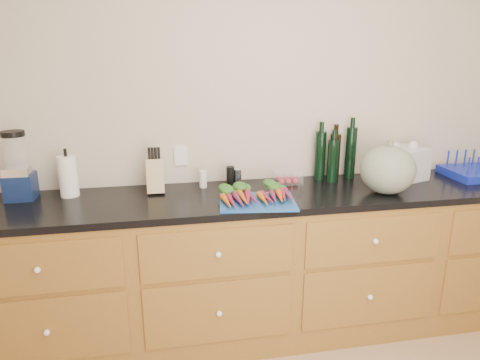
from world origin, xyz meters
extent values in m
cube|color=beige|center=(0.00, 1.62, 1.30)|extent=(4.10, 0.05, 2.60)
cube|color=brown|center=(0.00, 1.30, 0.45)|extent=(3.60, 0.60, 0.90)
cube|color=brown|center=(-1.35, 0.99, 0.72)|extent=(0.82, 0.01, 0.28)
sphere|color=white|center=(-1.35, 0.98, 0.72)|extent=(0.03, 0.03, 0.03)
cube|color=brown|center=(-1.35, 0.99, 0.36)|extent=(0.82, 0.01, 0.38)
sphere|color=white|center=(-1.35, 0.98, 0.36)|extent=(0.03, 0.03, 0.03)
cube|color=brown|center=(-0.45, 0.99, 0.72)|extent=(0.82, 0.01, 0.28)
sphere|color=white|center=(-0.45, 0.98, 0.72)|extent=(0.03, 0.03, 0.03)
cube|color=brown|center=(-0.45, 0.99, 0.36)|extent=(0.82, 0.01, 0.38)
sphere|color=white|center=(-0.45, 0.98, 0.36)|extent=(0.03, 0.03, 0.03)
cube|color=brown|center=(0.45, 0.99, 0.72)|extent=(0.82, 0.01, 0.28)
sphere|color=white|center=(0.45, 0.98, 0.72)|extent=(0.03, 0.03, 0.03)
cube|color=brown|center=(0.45, 0.99, 0.36)|extent=(0.82, 0.01, 0.38)
sphere|color=white|center=(0.45, 0.98, 0.36)|extent=(0.03, 0.03, 0.03)
cube|color=black|center=(0.00, 1.30, 0.92)|extent=(3.64, 0.62, 0.04)
cube|color=#1A4D9A|center=(-0.20, 1.14, 0.95)|extent=(0.46, 0.37, 0.01)
cone|color=#C26116|center=(-0.38, 1.12, 0.97)|extent=(0.04, 0.19, 0.04)
cone|color=maroon|center=(-0.35, 1.12, 0.97)|extent=(0.04, 0.19, 0.04)
cone|color=#712349|center=(-0.32, 1.12, 0.97)|extent=(0.04, 0.19, 0.04)
cone|color=#C26116|center=(-0.29, 1.12, 0.97)|extent=(0.04, 0.19, 0.04)
cone|color=maroon|center=(-0.26, 1.12, 0.97)|extent=(0.04, 0.19, 0.04)
cone|color=#712349|center=(-0.23, 1.12, 0.97)|extent=(0.04, 0.19, 0.04)
ellipsoid|color=#1B4115|center=(-0.31, 1.26, 0.98)|extent=(0.19, 0.11, 0.06)
cone|color=#C26116|center=(-0.18, 1.12, 0.97)|extent=(0.04, 0.19, 0.04)
cone|color=maroon|center=(-0.15, 1.12, 0.97)|extent=(0.04, 0.19, 0.04)
cone|color=#712349|center=(-0.12, 1.12, 0.97)|extent=(0.04, 0.19, 0.04)
cone|color=#C26116|center=(-0.09, 1.12, 0.97)|extent=(0.04, 0.19, 0.04)
cone|color=maroon|center=(-0.06, 1.12, 0.97)|extent=(0.04, 0.19, 0.04)
cone|color=#712349|center=(-0.03, 1.12, 0.97)|extent=(0.04, 0.19, 0.04)
ellipsoid|color=#1B4115|center=(-0.10, 1.26, 0.98)|extent=(0.19, 0.11, 0.06)
ellipsoid|color=#616D5B|center=(0.59, 1.17, 1.08)|extent=(0.32, 0.32, 0.29)
cube|color=#0F1E48|center=(-1.52, 1.46, 1.01)|extent=(0.15, 0.15, 0.15)
cube|color=silver|center=(-1.52, 1.43, 1.11)|extent=(0.14, 0.09, 0.05)
cylinder|color=white|center=(-1.52, 1.46, 1.20)|extent=(0.12, 0.12, 0.20)
cylinder|color=black|center=(-1.52, 1.46, 1.32)|extent=(0.12, 0.12, 0.03)
cylinder|color=white|center=(-1.26, 1.46, 1.06)|extent=(0.11, 0.11, 0.24)
cube|color=tan|center=(-0.76, 1.44, 1.04)|extent=(0.10, 0.10, 0.20)
cylinder|color=white|center=(-0.47, 1.48, 0.99)|extent=(0.05, 0.05, 0.11)
cylinder|color=black|center=(-0.30, 1.48, 1.00)|extent=(0.05, 0.05, 0.13)
cylinder|color=white|center=(-0.25, 1.48, 0.99)|extent=(0.05, 0.05, 0.11)
cube|color=white|center=(0.07, 1.47, 0.98)|extent=(0.17, 0.14, 0.08)
cylinder|color=black|center=(0.30, 1.52, 1.10)|extent=(0.07, 0.07, 0.32)
cylinder|color=black|center=(0.41, 1.53, 1.09)|extent=(0.07, 0.07, 0.30)
cylinder|color=black|center=(0.51, 1.52, 1.11)|extent=(0.07, 0.07, 0.34)
cylinder|color=black|center=(0.37, 1.46, 1.08)|extent=(0.07, 0.07, 0.28)
cube|color=#1224A3|center=(1.38, 1.38, 0.97)|extent=(0.41, 0.33, 0.05)
camera|label=1|loc=(-0.72, -1.06, 1.75)|focal=32.00mm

